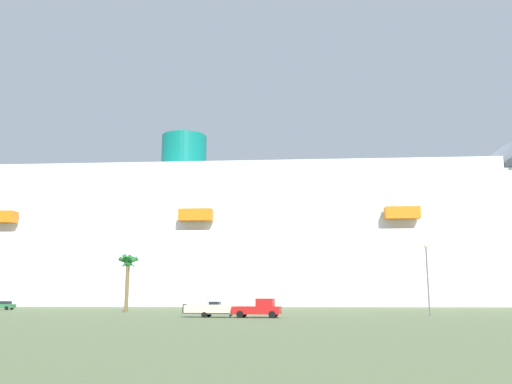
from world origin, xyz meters
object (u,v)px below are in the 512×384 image
object	(u,v)px
pickup_truck	(259,309)
parked_car_silver_sedan	(214,306)
parked_car_green_wagon	(2,305)
cruise_ship	(301,248)
small_boat_on_trailer	(215,309)
street_lamp	(427,269)
palm_tree	(128,268)

from	to	relation	value
pickup_truck	parked_car_silver_sedan	world-z (taller)	pickup_truck
parked_car_green_wagon	parked_car_silver_sedan	world-z (taller)	same
cruise_ship	small_boat_on_trailer	bearing A→B (deg)	-94.99
street_lamp	parked_car_green_wagon	size ratio (longest dim) A/B	1.88
parked_car_silver_sedan	cruise_ship	bearing A→B (deg)	77.77
street_lamp	parked_car_green_wagon	bearing A→B (deg)	162.24
street_lamp	parked_car_silver_sedan	size ratio (longest dim) A/B	2.04
small_boat_on_trailer	palm_tree	size ratio (longest dim) A/B	0.88
cruise_ship	street_lamp	xyz separation A→B (m)	(18.85, -74.43, -9.39)
palm_tree	street_lamp	distance (m)	45.41
small_boat_on_trailer	palm_tree	world-z (taller)	palm_tree
small_boat_on_trailer	parked_car_silver_sedan	size ratio (longest dim) A/B	1.77
small_boat_on_trailer	parked_car_green_wagon	world-z (taller)	small_boat_on_trailer
pickup_truck	small_boat_on_trailer	size ratio (longest dim) A/B	0.73
small_boat_on_trailer	pickup_truck	bearing A→B (deg)	-3.59
cruise_ship	street_lamp	distance (m)	77.35
cruise_ship	palm_tree	xyz separation A→B (m)	(-24.94, -62.48, -8.31)
parked_car_green_wagon	parked_car_silver_sedan	size ratio (longest dim) A/B	1.09
small_boat_on_trailer	street_lamp	distance (m)	27.29
cruise_ship	parked_car_green_wagon	distance (m)	74.98
cruise_ship	parked_car_green_wagon	xyz separation A→B (m)	(-52.49, -51.58, -14.35)
small_boat_on_trailer	parked_car_silver_sedan	world-z (taller)	small_boat_on_trailer
street_lamp	parked_car_green_wagon	distance (m)	75.08
pickup_truck	parked_car_green_wagon	world-z (taller)	pickup_truck
cruise_ship	street_lamp	world-z (taller)	cruise_ship
cruise_ship	parked_car_silver_sedan	world-z (taller)	cruise_ship
pickup_truck	small_boat_on_trailer	world-z (taller)	pickup_truck
cruise_ship	palm_tree	size ratio (longest dim) A/B	28.07
cruise_ship	parked_car_silver_sedan	bearing A→B (deg)	-102.23
pickup_truck	small_boat_on_trailer	xyz separation A→B (m)	(-5.31, 0.33, -0.08)
cruise_ship	pickup_truck	bearing A→B (deg)	-91.26
street_lamp	parked_car_silver_sedan	distance (m)	36.26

